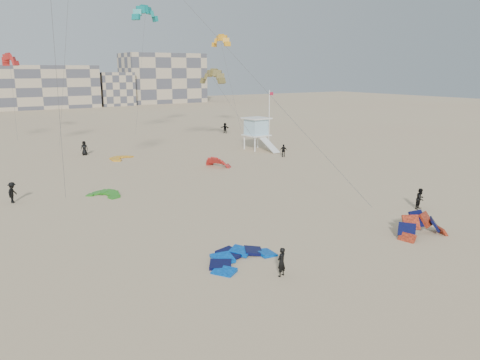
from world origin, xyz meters
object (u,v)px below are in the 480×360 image
kite_ground_orange (422,236)px  kite_ground_blue (240,261)px  kitesurfer_main (281,262)px  lifeguard_tower_near (257,134)px

kite_ground_orange → kite_ground_blue: bearing=172.7°
kite_ground_blue → kitesurfer_main: (0.74, -2.90, 0.81)m
kitesurfer_main → kite_ground_orange: bearing=161.8°
kite_ground_blue → kitesurfer_main: kitesurfer_main is taller
kite_ground_orange → lifeguard_tower_near: (10.46, 34.47, 2.19)m
kite_ground_blue → kite_ground_orange: 12.77m
lifeguard_tower_near → kite_ground_blue: bearing=-129.8°
kite_ground_blue → kite_ground_orange: size_ratio=1.15×
kite_ground_blue → kite_ground_orange: (12.40, -3.04, 0.00)m
kite_ground_blue → kite_ground_orange: kite_ground_orange is taller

